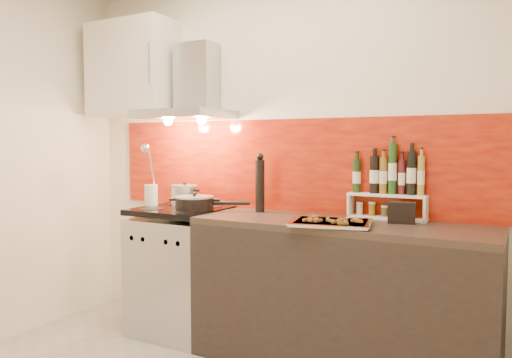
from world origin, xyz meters
The scene contains 13 objects.
back_wall centered at (0.00, 1.40, 1.30)m, with size 3.40×0.02×2.60m, color silver.
backsplash centered at (0.05, 1.39, 1.22)m, with size 3.00×0.02×0.64m, color maroon.
range_stove centered at (-0.70, 1.10, 0.44)m, with size 0.60×0.60×0.91m.
counter centered at (0.50, 1.10, 0.45)m, with size 1.80×0.60×0.90m.
range_hood centered at (-0.70, 1.24, 1.74)m, with size 0.62×0.50×0.61m.
upper_cabinet centered at (-1.25, 1.22, 1.95)m, with size 0.70×0.35×0.72m, color silver.
stock_pot centered at (-0.77, 1.24, 0.99)m, with size 0.20×0.20×0.18m.
saute_pan centered at (-0.54, 1.05, 0.96)m, with size 0.49×0.31×0.12m.
utensil_jar centered at (-0.98, 1.09, 1.04)m, with size 0.10×0.15×0.47m.
pepper_mill centered at (-0.14, 1.25, 1.10)m, with size 0.06×0.06×0.41m.
step_shelf centered at (0.73, 1.34, 1.10)m, with size 0.49×0.13×0.47m.
caddy_box centered at (0.84, 1.21, 0.96)m, with size 0.16×0.07×0.13m, color black.
baking_tray centered at (0.50, 0.95, 0.92)m, with size 0.53×0.45×0.03m.
Camera 1 is at (1.50, -1.76, 1.37)m, focal length 35.00 mm.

